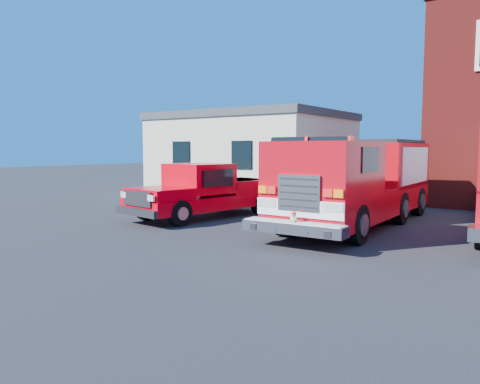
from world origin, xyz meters
The scene contains 4 objects.
ground centered at (0.00, 0.00, 0.00)m, with size 100.00×100.00×0.00m, color black.
side_building centered at (-9.00, 13.00, 2.20)m, with size 10.20×8.20×4.35m.
fire_engine centered at (1.14, 3.45, 1.35)m, with size 2.51×8.53×2.62m.
pickup_truck centered at (-3.72, 2.08, 0.86)m, with size 2.84×5.78×1.81m.
Camera 1 is at (6.22, -10.10, 2.31)m, focal length 35.00 mm.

